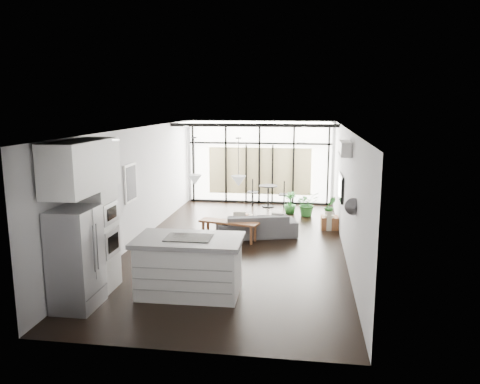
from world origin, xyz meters
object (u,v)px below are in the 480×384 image
(fridge, at_px, (76,259))
(milk_can, at_px, (329,221))
(pouf, at_px, (244,221))
(console_bench, at_px, (229,231))
(sofa, at_px, (256,221))
(island, at_px, (189,266))
(tv, at_px, (341,187))

(fridge, xyz_separation_m, milk_can, (4.37, 5.56, -0.60))
(pouf, bearing_deg, fridge, -111.00)
(fridge, xyz_separation_m, pouf, (2.08, 5.42, -0.67))
(fridge, xyz_separation_m, console_bench, (1.86, 4.22, -0.61))
(pouf, relative_size, milk_can, 0.91)
(fridge, distance_m, sofa, 5.31)
(console_bench, distance_m, pouf, 1.23)
(island, bearing_deg, fridge, -155.54)
(milk_can, bearing_deg, tv, -71.74)
(island, distance_m, sofa, 3.93)
(island, height_order, sofa, island)
(island, distance_m, fridge, 1.92)
(fridge, xyz_separation_m, sofa, (2.50, 4.67, -0.45))
(milk_can, bearing_deg, console_bench, -151.94)
(sofa, height_order, milk_can, sofa)
(island, xyz_separation_m, console_bench, (0.15, 3.40, -0.28))
(island, height_order, tv, tv)
(fridge, bearing_deg, sofa, 61.85)
(console_bench, height_order, tv, tv)
(pouf, bearing_deg, island, -94.62)
(island, height_order, console_bench, island)
(sofa, relative_size, tv, 1.85)
(pouf, height_order, milk_can, milk_can)
(milk_can, height_order, tv, tv)
(island, relative_size, milk_can, 3.74)
(fridge, height_order, milk_can, fridge)
(tv, bearing_deg, pouf, 167.25)
(island, height_order, fridge, fridge)
(console_bench, relative_size, tv, 1.37)
(fridge, bearing_deg, console_bench, 66.25)
(fridge, relative_size, milk_can, 3.34)
(fridge, relative_size, tv, 1.55)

